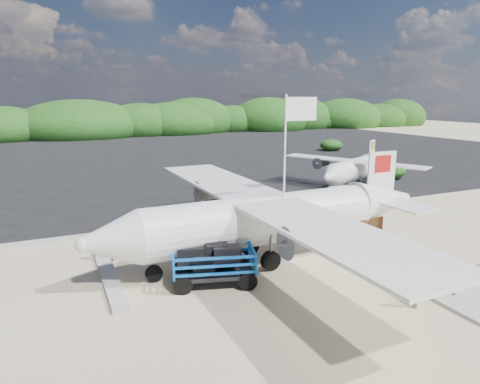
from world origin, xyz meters
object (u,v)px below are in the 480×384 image
Objects in this scene: signboard at (366,251)px; aircraft_large at (235,156)px; crew_c at (213,206)px; baggage_cart at (214,284)px; crew_a at (114,240)px; flagpole at (282,262)px; crew_b at (245,226)px.

signboard is 27.20m from aircraft_large.
baggage_cart is at bearing 68.90° from crew_c.
aircraft_large reaches higher than signboard.
baggage_cart is 4.23m from crew_a.
flagpole reaches higher than crew_b.
baggage_cart is 0.47× the size of flagpole.
crew_c is 0.11× the size of aircraft_large.
aircraft_large reaches higher than baggage_cart.
flagpole is (2.88, 0.74, 0.00)m from baggage_cart.
crew_b reaches higher than baggage_cart.
baggage_cart is at bearing 25.17° from crew_b.
aircraft_large is (14.94, 23.54, -0.77)m from crew_a.
aircraft_large is (10.11, 24.11, -0.83)m from crew_b.
signboard is at bearing 124.40° from crew_c.
crew_b is at bearing 105.49° from flagpole.
baggage_cart is 1.65× the size of crew_b.
baggage_cart is 2.97m from flagpole.
crew_c is at bearing 85.40° from baggage_cart.
crew_a is 0.93× the size of crew_b.
baggage_cart is at bearing 124.36° from crew_a.
flagpole reaches higher than crew_a.
crew_c reaches higher than signboard.
crew_a is (-5.39, 2.58, 0.77)m from flagpole.
flagpole is 6.02m from crew_a.
crew_c reaches higher than crew_a.
crew_c is at bearing -152.42° from crew_a.
aircraft_large reaches higher than crew_a.
crew_b reaches higher than crew_a.
signboard is at bearing 158.72° from crew_a.
signboard is 7.09m from crew_c.
crew_b is (2.32, 2.75, 0.83)m from baggage_cart.
flagpole is at bearing 95.71° from crew_c.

